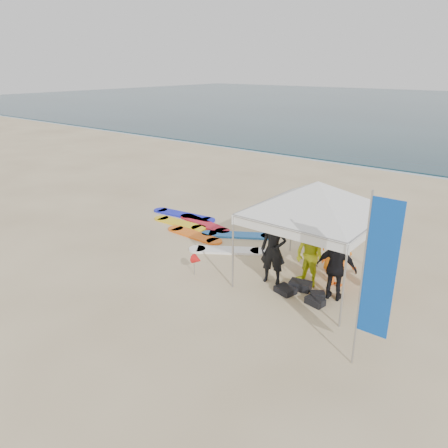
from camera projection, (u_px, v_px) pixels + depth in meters
ground at (149, 288)px, 11.73m from camera, size 120.00×120.00×0.00m
shoreline_foam at (384, 168)px, 25.16m from camera, size 160.00×1.20×0.01m
person_black_a at (273, 250)px, 11.74m from camera, size 0.80×0.63×1.91m
person_yellow at (309, 256)px, 11.63m from camera, size 0.97×0.84×1.71m
person_orange_a at (339, 259)px, 11.63m from camera, size 1.03×0.61×1.57m
person_black_b at (336, 268)px, 10.90m from camera, size 1.07×0.59×1.73m
person_orange_b at (337, 244)px, 12.36m from camera, size 0.93×0.68×1.73m
person_seated at (379, 276)px, 11.25m from camera, size 0.74×0.98×1.03m
canopy_tent at (318, 182)px, 11.05m from camera, size 4.34×4.34×3.28m
feather_flag at (378, 272)px, 7.90m from camera, size 0.61×0.04×3.62m
marker_pennant at (197, 260)px, 12.24m from camera, size 0.28×0.28×0.64m
gear_pile at (302, 291)px, 11.35m from camera, size 1.44×0.90×0.22m
surfboard_spread at (204, 229)px, 15.80m from camera, size 5.66×2.85×0.07m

